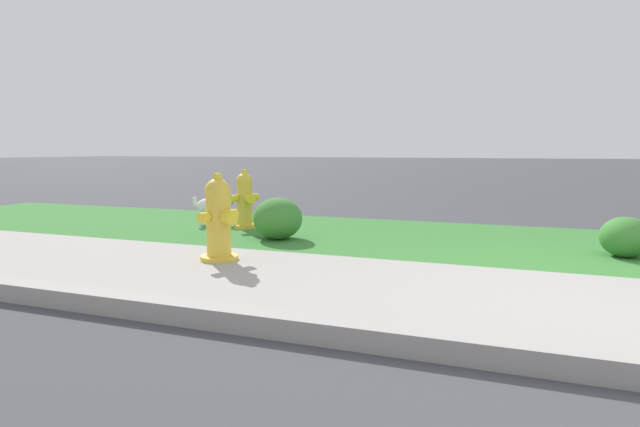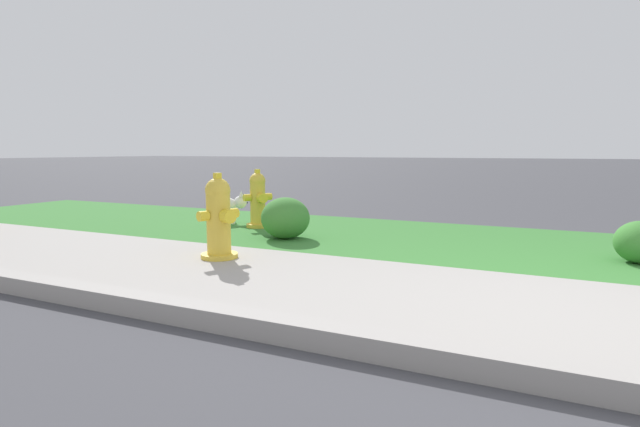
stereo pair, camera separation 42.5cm
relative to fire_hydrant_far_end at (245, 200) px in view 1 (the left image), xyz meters
The scene contains 8 objects.
ground_plane 4.29m from the fire_hydrant_far_end, 30.39° to the right, with size 120.00×120.00×0.00m, color #424247.
sidewalk_pavement 4.29m from the fire_hydrant_far_end, 30.39° to the right, with size 18.00×1.91×0.01m, color #9E9993.
grass_verge 3.71m from the fire_hydrant_far_end, ahead, with size 18.00×2.58×0.01m, color #387A33.
fire_hydrant_far_end is the anchor object (origin of this frame).
fire_hydrant_mid_block 1.86m from the fire_hydrant_far_end, 68.68° to the right, with size 0.38×0.40×0.78m.
small_white_dog 0.57m from the fire_hydrant_far_end, 167.01° to the left, with size 0.46×0.37×0.44m.
shrub_bush_far_verge 0.91m from the fire_hydrant_far_end, 38.06° to the right, with size 0.55×0.55×0.46m.
shrub_bush_near_lamp 4.14m from the fire_hydrant_far_end, ahead, with size 0.44×0.44×0.38m.
Camera 1 is at (-0.68, -3.38, 0.99)m, focal length 28.00 mm.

